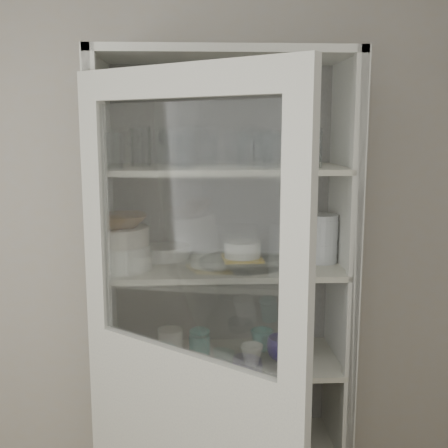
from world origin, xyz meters
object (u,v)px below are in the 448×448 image
(grey_bowl_stack, at_px, (321,238))
(teal_jar, at_px, (200,343))
(goblet_0, at_px, (167,145))
(plate_stack_back, at_px, (163,251))
(tin_box, at_px, (270,442))
(mug_teal, at_px, (262,340))
(goblet_3, at_px, (270,145))
(terracotta_bowl, at_px, (120,221))
(mug_white, at_px, (252,355))
(goblet_2, at_px, (250,143))
(white_ramekin, at_px, (242,249))
(pantry_cabinet, at_px, (223,333))
(cream_bowl, at_px, (120,236))
(measuring_cups, at_px, (165,360))
(plate_stack_front, at_px, (121,257))
(cupboard_door, at_px, (186,416))
(mug_blue, at_px, (282,349))
(yellow_trivet, at_px, (242,258))
(cream_dish, at_px, (215,439))
(glass_platter, at_px, (242,262))
(white_canister, at_px, (170,344))
(goblet_1, at_px, (199,144))

(grey_bowl_stack, relative_size, teal_jar, 1.90)
(goblet_0, distance_m, grey_bowl_stack, 0.75)
(plate_stack_back, xyz_separation_m, tin_box, (0.45, -0.16, -0.80))
(grey_bowl_stack, bearing_deg, mug_teal, 169.50)
(grey_bowl_stack, bearing_deg, plate_stack_back, 171.14)
(goblet_3, bearing_deg, mug_teal, -119.55)
(terracotta_bowl, height_order, mug_white, terracotta_bowl)
(goblet_2, relative_size, mug_teal, 1.80)
(white_ramekin, xyz_separation_m, teal_jar, (-0.18, 0.03, -0.41))
(goblet_2, relative_size, grey_bowl_stack, 0.87)
(pantry_cabinet, distance_m, cream_bowl, 0.62)
(goblet_3, height_order, measuring_cups, goblet_3)
(goblet_2, relative_size, plate_stack_front, 0.74)
(cupboard_door, distance_m, mug_blue, 0.61)
(yellow_trivet, distance_m, grey_bowl_stack, 0.34)
(goblet_0, xyz_separation_m, mug_white, (0.34, -0.20, -0.84))
(plate_stack_front, distance_m, cream_bowl, 0.08)
(pantry_cabinet, height_order, tin_box, pantry_cabinet)
(goblet_3, height_order, mug_blue, goblet_3)
(cream_dish, bearing_deg, goblet_2, 35.54)
(plate_stack_front, distance_m, mug_white, 0.66)
(cupboard_door, relative_size, goblet_0, 12.46)
(yellow_trivet, bearing_deg, grey_bowl_stack, 4.65)
(goblet_0, height_order, mug_blue, goblet_0)
(glass_platter, relative_size, mug_blue, 2.84)
(goblet_0, relative_size, goblet_2, 0.92)
(glass_platter, bearing_deg, white_canister, 178.84)
(glass_platter, bearing_deg, mug_teal, 37.19)
(plate_stack_front, relative_size, grey_bowl_stack, 1.18)
(goblet_1, relative_size, tin_box, 0.90)
(cupboard_door, height_order, yellow_trivet, cupboard_door)
(goblet_2, xyz_separation_m, goblet_3, (0.09, 0.03, -0.01))
(mug_blue, distance_m, white_canister, 0.46)
(pantry_cabinet, distance_m, glass_platter, 0.35)
(mug_teal, bearing_deg, measuring_cups, -152.77)
(grey_bowl_stack, distance_m, mug_blue, 0.49)
(goblet_0, relative_size, tin_box, 0.86)
(glass_platter, height_order, grey_bowl_stack, grey_bowl_stack)
(white_canister, relative_size, cream_dish, 0.53)
(goblet_2, bearing_deg, grey_bowl_stack, -13.32)
(goblet_2, xyz_separation_m, white_ramekin, (-0.04, -0.10, -0.42))
(pantry_cabinet, distance_m, grey_bowl_stack, 0.58)
(teal_jar, bearing_deg, white_canister, -170.02)
(pantry_cabinet, bearing_deg, goblet_2, 12.78)
(mug_white, distance_m, measuring_cups, 0.35)
(goblet_2, bearing_deg, measuring_cups, -154.99)
(grey_bowl_stack, bearing_deg, cream_dish, -174.85)
(goblet_3, xyz_separation_m, mug_white, (-0.09, -0.21, -0.84))
(goblet_2, bearing_deg, cupboard_door, -113.81)
(goblet_0, relative_size, plate_stack_back, 0.72)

